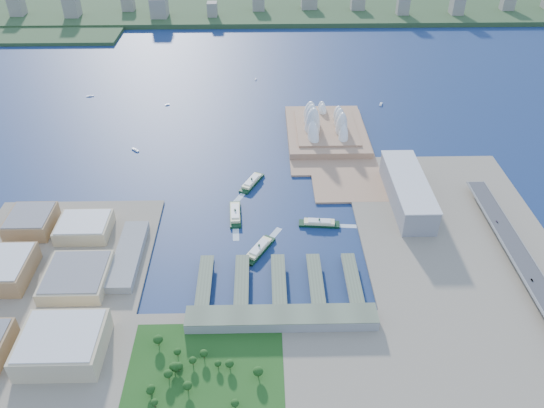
{
  "coord_description": "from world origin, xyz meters",
  "views": [
    {
      "loc": [
        -3.15,
        -512.74,
        429.43
      ],
      "look_at": [
        9.27,
        57.11,
        18.0
      ],
      "focal_mm": 35.0,
      "sensor_mm": 36.0,
      "label": 1
    }
  ],
  "objects_px": {
    "opera_house": "(327,118)",
    "ferry_d": "(319,222)",
    "ferry_a": "(235,212)",
    "ferry_b": "(252,181)",
    "toaster_building": "(407,191)",
    "car_c": "(497,221)",
    "ferry_c": "(259,248)",
    "car_b": "(532,280)"
  },
  "relations": [
    {
      "from": "opera_house",
      "to": "ferry_a",
      "type": "xyz_separation_m",
      "value": [
        -145.1,
        -223.58,
        -26.58
      ]
    },
    {
      "from": "car_b",
      "to": "ferry_b",
      "type": "bearing_deg",
      "value": 144.64
    },
    {
      "from": "ferry_a",
      "to": "ferry_b",
      "type": "bearing_deg",
      "value": 71.3
    },
    {
      "from": "ferry_a",
      "to": "ferry_c",
      "type": "relative_size",
      "value": 1.01
    },
    {
      "from": "car_b",
      "to": "car_c",
      "type": "distance_m",
      "value": 106.94
    },
    {
      "from": "ferry_a",
      "to": "toaster_building",
      "type": "bearing_deg",
      "value": 2.71
    },
    {
      "from": "ferry_c",
      "to": "ferry_a",
      "type": "bearing_deg",
      "value": -35.83
    },
    {
      "from": "ferry_a",
      "to": "ferry_b",
      "type": "xyz_separation_m",
      "value": [
        21.44,
        76.39,
        -0.16
      ]
    },
    {
      "from": "opera_house",
      "to": "car_b",
      "type": "distance_m",
      "value": 417.13
    },
    {
      "from": "toaster_building",
      "to": "ferry_c",
      "type": "xyz_separation_m",
      "value": [
        -203.2,
        -97.13,
        -15.12
      ]
    },
    {
      "from": "ferry_b",
      "to": "car_c",
      "type": "relative_size",
      "value": 12.57
    },
    {
      "from": "ferry_b",
      "to": "ferry_c",
      "type": "height_order",
      "value": "ferry_c"
    },
    {
      "from": "ferry_c",
      "to": "toaster_building",
      "type": "bearing_deg",
      "value": -123.73
    },
    {
      "from": "ferry_b",
      "to": "ferry_d",
      "type": "height_order",
      "value": "ferry_b"
    },
    {
      "from": "opera_house",
      "to": "ferry_d",
      "type": "relative_size",
      "value": 3.39
    },
    {
      "from": "ferry_d",
      "to": "ferry_a",
      "type": "bearing_deg",
      "value": 83.48
    },
    {
      "from": "toaster_building",
      "to": "ferry_d",
      "type": "distance_m",
      "value": 133.59
    },
    {
      "from": "toaster_building",
      "to": "ferry_d",
      "type": "bearing_deg",
      "value": -159.6
    },
    {
      "from": "opera_house",
      "to": "ferry_c",
      "type": "bearing_deg",
      "value": -110.86
    },
    {
      "from": "opera_house",
      "to": "ferry_b",
      "type": "relative_size",
      "value": 3.24
    },
    {
      "from": "toaster_building",
      "to": "ferry_b",
      "type": "distance_m",
      "value": 220.62
    },
    {
      "from": "ferry_a",
      "to": "ferry_b",
      "type": "distance_m",
      "value": 79.35
    },
    {
      "from": "ferry_a",
      "to": "ferry_c",
      "type": "xyz_separation_m",
      "value": [
        31.9,
        -73.55,
        -0.04
      ]
    },
    {
      "from": "ferry_b",
      "to": "car_c",
      "type": "height_order",
      "value": "car_c"
    },
    {
      "from": "car_b",
      "to": "ferry_d",
      "type": "bearing_deg",
      "value": 151.14
    },
    {
      "from": "opera_house",
      "to": "toaster_building",
      "type": "xyz_separation_m",
      "value": [
        90.0,
        -200.0,
        -11.5
      ]
    },
    {
      "from": "toaster_building",
      "to": "ferry_c",
      "type": "height_order",
      "value": "toaster_building"
    },
    {
      "from": "opera_house",
      "to": "car_b",
      "type": "xyz_separation_m",
      "value": [
        191.0,
        -370.46,
        -16.5
      ]
    },
    {
      "from": "ferry_a",
      "to": "ferry_d",
      "type": "height_order",
      "value": "ferry_a"
    },
    {
      "from": "opera_house",
      "to": "ferry_d",
      "type": "height_order",
      "value": "opera_house"
    },
    {
      "from": "toaster_building",
      "to": "car_c",
      "type": "height_order",
      "value": "toaster_building"
    },
    {
      "from": "opera_house",
      "to": "ferry_a",
      "type": "height_order",
      "value": "opera_house"
    },
    {
      "from": "toaster_building",
      "to": "opera_house",
      "type": "bearing_deg",
      "value": 114.23
    },
    {
      "from": "ferry_d",
      "to": "car_c",
      "type": "bearing_deg",
      "value": -89.34
    },
    {
      "from": "ferry_d",
      "to": "car_b",
      "type": "height_order",
      "value": "car_b"
    },
    {
      "from": "car_b",
      "to": "ferry_a",
      "type": "bearing_deg",
      "value": 156.39
    },
    {
      "from": "ferry_c",
      "to": "car_b",
      "type": "relative_size",
      "value": 14.5
    },
    {
      "from": "ferry_c",
      "to": "car_b",
      "type": "bearing_deg",
      "value": -162.83
    },
    {
      "from": "opera_house",
      "to": "car_b",
      "type": "relative_size",
      "value": 45.87
    },
    {
      "from": "ferry_b",
      "to": "car_b",
      "type": "xyz_separation_m",
      "value": [
        314.66,
        -223.28,
        10.24
      ]
    },
    {
      "from": "toaster_building",
      "to": "ferry_b",
      "type": "relative_size",
      "value": 2.79
    },
    {
      "from": "ferry_b",
      "to": "ferry_c",
      "type": "relative_size",
      "value": 0.98
    }
  ]
}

